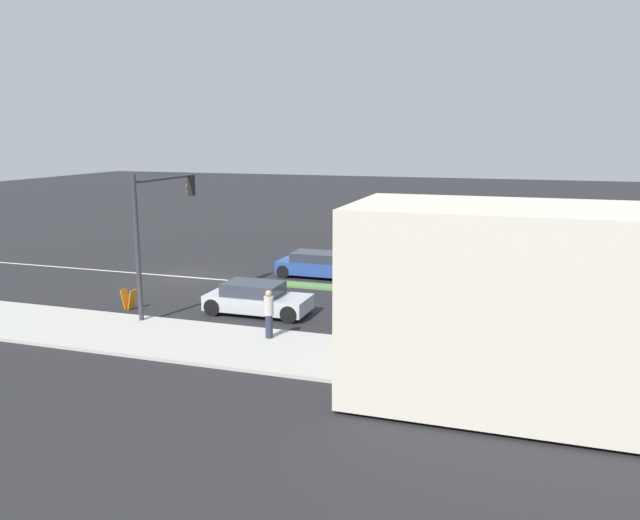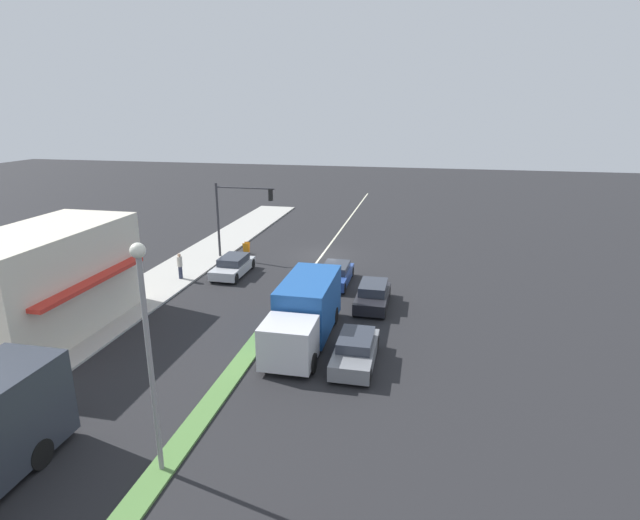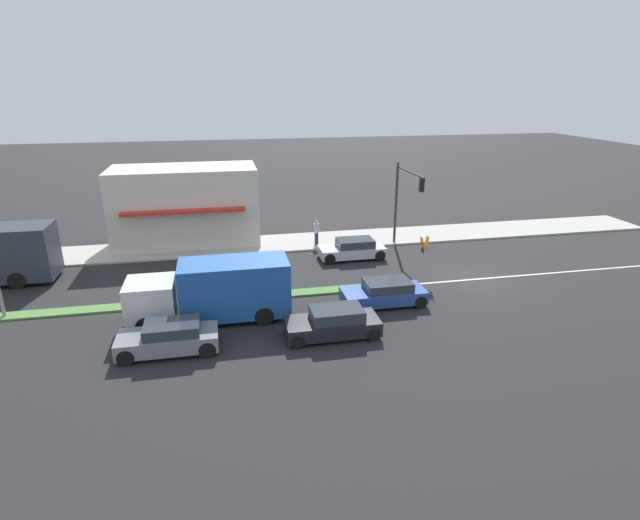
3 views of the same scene
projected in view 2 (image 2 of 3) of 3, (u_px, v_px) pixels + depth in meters
name	position (u px, v px, depth m)	size (l,w,h in m)	color
ground_plane	(239.00, 366.00, 22.15)	(160.00, 160.00, 0.00)	#232326
sidewalk_right	(55.00, 351.00, 23.46)	(4.00, 73.00, 0.12)	#B2AFA8
lane_marking_center	(322.00, 255.00, 38.99)	(0.16, 60.00, 0.01)	beige
building_corner_store	(46.00, 281.00, 24.84)	(5.40, 9.78, 5.24)	beige
traffic_signal_main	(235.00, 208.00, 36.96)	(4.59, 0.34, 5.60)	#333338
street_lamp	(147.00, 333.00, 14.39)	(0.44, 0.44, 7.37)	gray
pedestrian	(180.00, 265.00, 32.99)	(0.34, 0.34, 1.73)	#282D42
warning_aframe_sign	(246.00, 248.00, 39.46)	(0.45, 0.53, 0.84)	orange
delivery_truck	(305.00, 311.00, 24.37)	(2.44, 7.50, 2.87)	silver
sedan_dark	(373.00, 295.00, 28.80)	(1.79, 4.19, 1.33)	black
suv_grey	(355.00, 351.00, 22.18)	(1.77, 4.12, 1.33)	slate
sedan_silver	(233.00, 266.00, 34.18)	(1.84, 4.19, 1.29)	#B7BABF
coupe_blue	(335.00, 274.00, 32.48)	(1.88, 4.25, 1.27)	#284793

